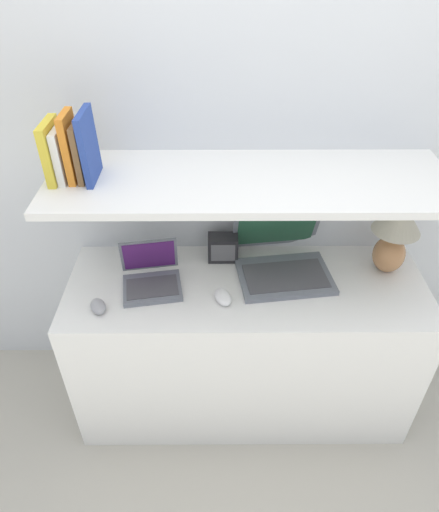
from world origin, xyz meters
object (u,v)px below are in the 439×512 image
book_white (62,154)px  book_orange (70,147)px  book_yellow (52,151)px  book_blue (89,146)px  laptop_small (151,278)px  table_lamp (396,230)px  computer_mouse (223,297)px  second_mouse (98,306)px  router_box (223,248)px  laptop_large (282,258)px  book_brown (80,152)px

book_white → book_orange: size_ratio=0.78×
book_yellow → book_white: size_ratio=1.12×
book_orange → book_blue: book_blue is taller
book_white → book_orange: (0.03, 0.00, 0.03)m
laptop_small → table_lamp: bearing=5.5°
computer_mouse → second_mouse: same height
router_box → table_lamp: bearing=-6.5°
router_box → book_white: (-0.55, -0.10, 0.47)m
laptop_large → book_brown: (-0.73, -0.03, 0.48)m
laptop_large → book_orange: (-0.76, -0.03, 0.50)m
book_orange → laptop_small: bearing=-15.6°
laptop_large → book_yellow: 0.95m
laptop_small → book_yellow: 0.59m
book_yellow → book_blue: size_ratio=0.86×
laptop_small → computer_mouse: 0.30m
book_yellow → book_orange: (0.06, 0.00, 0.01)m
laptop_large → laptop_small: bearing=-169.6°
book_white → book_brown: book_brown is taller
table_lamp → laptop_large: table_lamp is taller
book_brown → laptop_small: bearing=-17.8°
book_orange → book_yellow: bearing=180.0°
second_mouse → book_blue: size_ratio=0.42×
book_brown → book_orange: bearing=180.0°
table_lamp → book_yellow: 1.30m
second_mouse → book_yellow: 0.57m
router_box → book_yellow: bearing=-169.9°
laptop_large → book_white: 0.92m
second_mouse → book_blue: (0.01, 0.21, 0.54)m
book_blue → router_box: bearing=12.9°
second_mouse → router_box: (0.47, 0.31, 0.04)m
computer_mouse → second_mouse: (-0.47, -0.05, 0.00)m
computer_mouse → book_brown: book_brown is taller
laptop_small → book_orange: 0.57m
laptop_large → book_brown: 0.87m
book_white → computer_mouse: bearing=-16.0°
second_mouse → router_box: router_box is taller
table_lamp → book_yellow: book_yellow is taller
book_orange → table_lamp: bearing=1.3°
router_box → laptop_large: bearing=-16.7°
book_blue → book_yellow: bearing=180.0°
laptop_small → computer_mouse: bearing=-18.2°
laptop_large → router_box: size_ratio=3.29×
second_mouse → book_brown: (-0.02, 0.21, 0.52)m
book_yellow → computer_mouse: bearing=-15.2°
book_brown → book_blue: 0.04m
second_mouse → book_brown: 0.56m
router_box → book_blue: size_ratio=0.52×
second_mouse → book_white: size_ratio=0.56×
book_yellow → laptop_small: bearing=-12.3°
table_lamp → computer_mouse: size_ratio=2.88×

